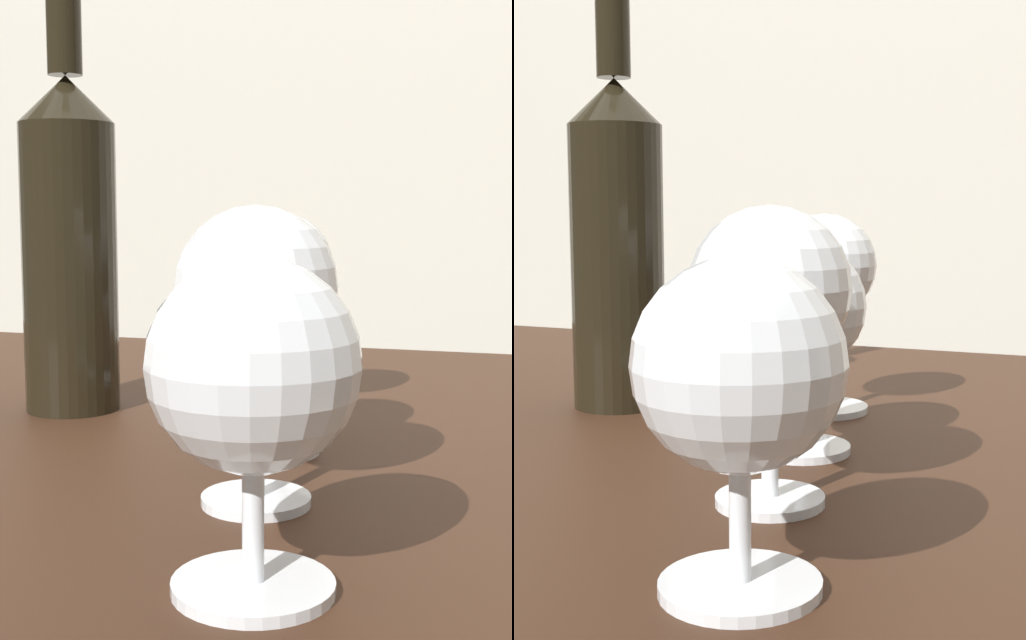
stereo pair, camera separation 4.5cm
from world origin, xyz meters
TOP-DOWN VIEW (x-y plane):
  - dining_table at (0.00, 0.00)m, footprint 1.45×0.78m
  - wine_glass_amber at (0.02, -0.26)m, footprint 0.09×0.09m
  - wine_glass_port at (-0.01, -0.16)m, footprint 0.08×0.08m
  - wine_glass_cabernet at (-0.03, -0.06)m, footprint 0.08×0.08m
  - wine_glass_merlot at (-0.06, 0.06)m, footprint 0.08×0.08m
  - wine_bottle at (-0.21, 0.02)m, footprint 0.07×0.07m

SIDE VIEW (x-z plane):
  - dining_table at x=0.00m, z-range 0.27..1.00m
  - wine_glass_amber at x=0.02m, z-range 0.75..0.88m
  - wine_glass_cabernet at x=-0.03m, z-range 0.75..0.88m
  - wine_glass_merlot at x=-0.06m, z-range 0.76..0.91m
  - wine_glass_port at x=-0.01m, z-range 0.76..0.91m
  - wine_bottle at x=-0.21m, z-range 0.69..1.03m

